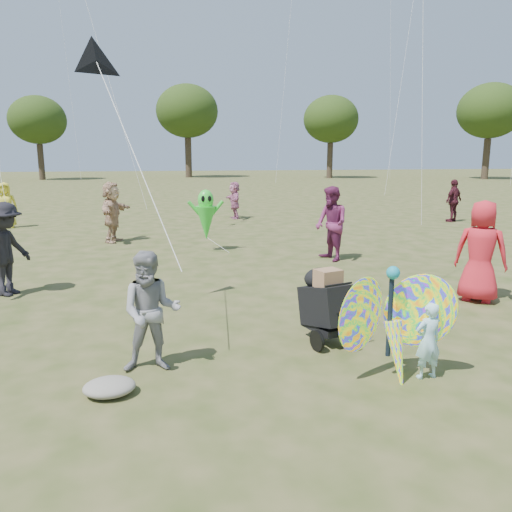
{
  "coord_description": "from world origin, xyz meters",
  "views": [
    {
      "loc": [
        -1.7,
        -6.17,
        2.69
      ],
      "look_at": [
        -0.2,
        1.5,
        1.1
      ],
      "focal_mm": 35.0,
      "sensor_mm": 36.0,
      "label": 1
    }
  ],
  "objects": [
    {
      "name": "crowd_b",
      "position": [
        -4.61,
        3.99,
        0.91
      ],
      "size": [
        1.08,
        1.34,
        1.81
      ],
      "primitive_type": "imported",
      "rotation": [
        0.0,
        0.0,
        1.16
      ],
      "color": "black",
      "rests_on": "ground"
    },
    {
      "name": "crowd_g",
      "position": [
        -7.28,
        13.77,
        0.84
      ],
      "size": [
        0.91,
        0.68,
        1.69
      ],
      "primitive_type": "imported",
      "rotation": [
        0.0,
        0.0,
        0.19
      ],
      "color": "yellow",
      "rests_on": "ground"
    },
    {
      "name": "grey_bag",
      "position": [
        -2.33,
        -0.68,
        0.09
      ],
      "size": [
        0.59,
        0.48,
        0.19
      ],
      "primitive_type": "ellipsoid",
      "color": "gray",
      "rests_on": "ground"
    },
    {
      "name": "butterfly_kite",
      "position": [
        1.01,
        -0.9,
        0.68
      ],
      "size": [
        1.74,
        0.75,
        1.61
      ],
      "color": "#FF285F",
      "rests_on": "ground"
    },
    {
      "name": "jogging_stroller",
      "position": [
        0.63,
        0.5,
        0.61
      ],
      "size": [
        0.69,
        1.12,
        1.09
      ],
      "rotation": [
        0.0,
        0.0,
        0.3
      ],
      "color": "black",
      "rests_on": "ground"
    },
    {
      "name": "crowd_a",
      "position": [
        4.09,
        1.87,
        0.95
      ],
      "size": [
        1.09,
        1.06,
        1.89
      ],
      "primitive_type": "imported",
      "rotation": [
        0.0,
        0.0,
        2.43
      ],
      "color": "red",
      "rests_on": "ground"
    },
    {
      "name": "adult_man",
      "position": [
        -1.84,
        -0.09,
        0.77
      ],
      "size": [
        0.79,
        0.63,
        1.54
      ],
      "primitive_type": "imported",
      "rotation": [
        0.0,
        0.0,
        -0.06
      ],
      "color": "gray",
      "rests_on": "ground"
    },
    {
      "name": "child_girl",
      "position": [
        1.45,
        -0.96,
        0.48
      ],
      "size": [
        0.37,
        0.27,
        0.96
      ],
      "primitive_type": "imported",
      "rotation": [
        0.0,
        0.0,
        3.25
      ],
      "color": "#ACE5F4",
      "rests_on": "ground"
    },
    {
      "name": "crowd_d",
      "position": [
        -3.13,
        9.85,
        0.94
      ],
      "size": [
        1.07,
        1.83,
        1.88
      ],
      "primitive_type": "imported",
      "rotation": [
        0.0,
        0.0,
        1.25
      ],
      "color": "tan",
      "rests_on": "ground"
    },
    {
      "name": "alien_kite",
      "position": [
        -0.41,
        7.77,
        0.97
      ],
      "size": [
        1.12,
        0.69,
        1.74
      ],
      "color": "#32D633",
      "rests_on": "ground"
    },
    {
      "name": "crowd_e",
      "position": [
        2.61,
        5.87,
        0.96
      ],
      "size": [
        0.89,
        1.06,
        1.91
      ],
      "primitive_type": "imported",
      "rotation": [
        0.0,
        0.0,
        4.91
      ],
      "color": "#712553",
      "rests_on": "ground"
    },
    {
      "name": "crowd_h",
      "position": [
        10.04,
        12.16,
        0.86
      ],
      "size": [
        1.09,
        0.84,
        1.72
      ],
      "primitive_type": "imported",
      "rotation": [
        0.0,
        0.0,
        3.62
      ],
      "color": "#471722",
      "rests_on": "ground"
    },
    {
      "name": "delta_kite_rig",
      "position": [
        -2.55,
        2.33,
        4.09
      ],
      "size": [
        1.58,
        2.67,
        3.29
      ],
      "color": "black",
      "rests_on": "ground"
    },
    {
      "name": "tree_line",
      "position": [
        3.67,
        44.99,
        6.86
      ],
      "size": [
        91.78,
        33.6,
        10.79
      ],
      "color": "#3A2D21",
      "rests_on": "ground"
    },
    {
      "name": "crowd_j",
      "position": [
        1.48,
        14.88,
        0.79
      ],
      "size": [
        0.58,
        1.49,
        1.57
      ],
      "primitive_type": "imported",
      "rotation": [
        0.0,
        0.0,
        4.79
      ],
      "color": "#B5678D",
      "rests_on": "ground"
    },
    {
      "name": "ground",
      "position": [
        0.0,
        0.0,
        0.0
      ],
      "size": [
        160.0,
        160.0,
        0.0
      ],
      "primitive_type": "plane",
      "color": "#51592B",
      "rests_on": "ground"
    }
  ]
}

